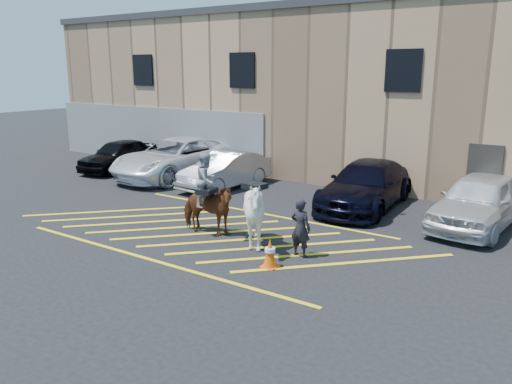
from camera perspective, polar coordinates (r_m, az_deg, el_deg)
The scene contains 12 objects.
ground at distance 14.87m, azimuth -4.28°, elevation -4.41°, with size 90.00×90.00×0.00m, color black.
car_black_suv at distance 24.37m, azimuth -15.39°, elevation 4.11°, with size 1.72×4.27×1.46m, color black.
car_white_pickup at distance 22.21m, azimuth -9.06°, elevation 3.86°, with size 2.84×6.17×1.71m, color white.
car_silver_sedan at distance 20.06m, azimuth -3.52°, elevation 2.50°, with size 1.50×4.30×1.42m, color #989EA6.
car_blue_suv at distance 17.58m, azimuth 12.49°, elevation 0.79°, with size 2.17×5.34×1.55m, color black.
car_white_suv at distance 16.36m, azimuth 24.14°, elevation -0.96°, with size 1.92×4.77×1.62m, color silver.
handler at distance 12.67m, azimuth 5.10°, elevation -4.11°, with size 0.55×0.36×1.52m, color black.
warehouse at distance 24.73m, azimuth 13.11°, elevation 11.20°, with size 32.42×10.20×7.30m.
hatching_zone at distance 14.65m, azimuth -5.00°, elevation -4.69°, with size 12.60×5.12×0.01m.
mounted_bay at distance 14.32m, azimuth -5.63°, elevation -1.15°, with size 1.90×1.06×2.38m.
saddled_white at distance 13.17m, azimuth -0.15°, elevation -2.43°, with size 1.73×1.90×1.91m.
traffic_cone at distance 12.07m, azimuth 1.61°, elevation -6.96°, with size 0.39×0.39×0.73m.
Camera 1 is at (8.69, -11.13, 4.66)m, focal length 35.00 mm.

